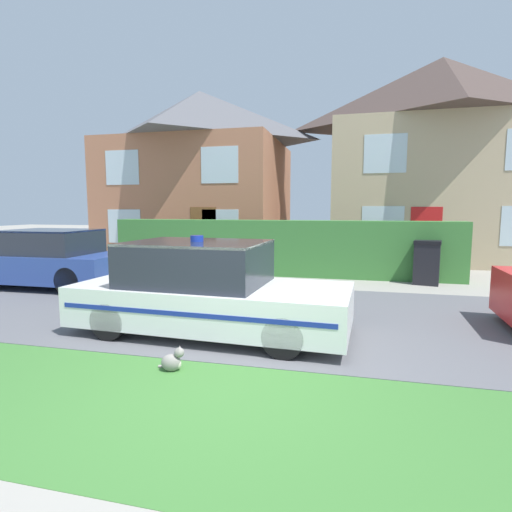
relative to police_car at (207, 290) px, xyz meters
name	(u,v)px	position (x,y,z in m)	size (l,w,h in m)	color
ground_plane	(222,392)	(0.93, -2.04, -0.71)	(80.00, 80.00, 0.00)	gray
road_strip	(278,314)	(0.93, 1.36, -0.70)	(28.00, 5.27, 0.01)	#5B5B60
lawn_verge	(206,415)	(0.93, -2.55, -0.70)	(28.00, 2.54, 0.01)	#3D7533
garden_hedge	(278,248)	(0.08, 5.92, 0.14)	(10.61, 0.66, 1.69)	#3D7F38
police_car	(207,290)	(0.00, 0.00, 0.00)	(4.53, 2.05, 1.59)	black
cat	(173,361)	(0.14, -1.62, -0.58)	(0.38, 0.22, 0.32)	gray
neighbour_car_far	(48,259)	(-5.40, 2.67, 0.02)	(4.09, 1.87, 1.49)	black
house_left	(201,172)	(-4.39, 10.94, 2.94)	(7.48, 6.58, 7.15)	#A86B4C
house_right	(438,159)	(5.47, 11.15, 3.27)	(8.34, 5.69, 7.79)	tan
wheelie_bin	(427,262)	(4.25, 5.38, -0.11)	(0.78, 0.72, 1.19)	black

